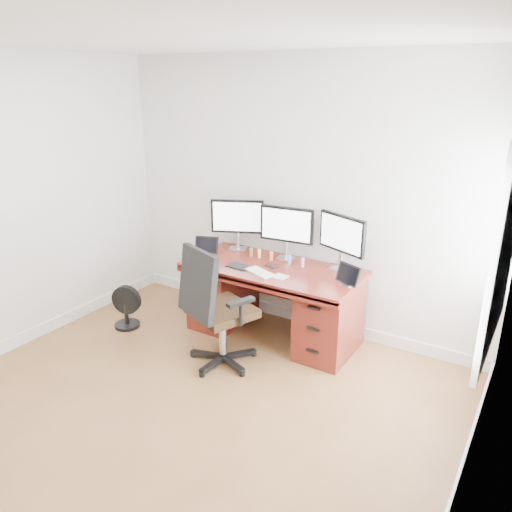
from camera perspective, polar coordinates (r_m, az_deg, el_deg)
The scene contains 20 objects.
ground at distance 3.90m, azimuth -12.42°, elevation -19.81°, with size 4.50×4.50×0.00m, color brown.
back_wall at distance 4.99m, azimuth 4.57°, elevation 6.80°, with size 4.00×0.10×2.70m, color white.
right_wall at distance 2.45m, azimuth 23.45°, elevation -8.62°, with size 0.10×4.50×2.70m.
desk at distance 4.94m, azimuth 2.03°, elevation -4.91°, with size 1.70×0.80×0.75m.
office_chair at distance 4.48m, azimuth -4.44°, elevation -8.10°, with size 0.77×0.77×1.13m.
floor_fan at distance 5.36m, azimuth -14.67°, elevation -5.71°, with size 0.31×0.26×0.45m.
monitor_left at distance 5.18m, azimuth -2.15°, elevation 4.34°, with size 0.51×0.26×0.53m.
monitor_center at distance 4.90m, azimuth 3.51°, elevation 3.39°, with size 0.55×0.16×0.53m.
monitor_right at distance 4.66m, azimuth 9.79°, elevation 2.31°, with size 0.52×0.24×0.53m.
tablet_left at distance 5.11m, azimuth -5.72°, elevation 1.07°, with size 0.25×0.15×0.19m.
tablet_right at distance 4.40m, azimuth 10.42°, elevation -2.27°, with size 0.25×0.15×0.19m.
keyboard at distance 4.62m, azimuth 0.45°, elevation -1.88°, with size 0.30×0.13×0.01m, color white.
trackpad at distance 4.53m, azimuth 2.77°, elevation -2.39°, with size 0.13×0.13×0.01m, color silver.
drawing_tablet at distance 4.78m, azimuth -1.90°, elevation -1.18°, with size 0.23×0.15×0.01m, color black.
phone at distance 4.78m, azimuth 1.80°, elevation -1.16°, with size 0.14×0.07×0.01m, color black.
figurine_brown at distance 5.04m, azimuth -0.55°, elevation 0.54°, with size 0.04×0.04×0.09m.
figurine_yellow at distance 5.00m, azimuth 0.38°, elevation 0.35°, with size 0.04×0.04×0.09m.
figurine_orange at distance 4.93m, azimuth 1.76°, elevation 0.07°, with size 0.04×0.04×0.09m.
figurine_blue at distance 4.84m, azimuth 3.82°, elevation -0.34°, with size 0.04×0.04×0.09m.
figurine_pink at distance 4.78m, azimuth 5.35°, elevation -0.65°, with size 0.04×0.04×0.09m.
Camera 1 is at (2.22, -2.08, 2.45)m, focal length 35.00 mm.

